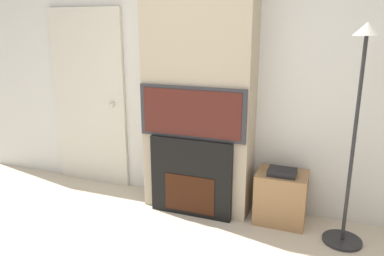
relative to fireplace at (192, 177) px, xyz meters
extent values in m
cube|color=silver|center=(0.00, 0.40, 0.96)|extent=(6.00, 0.06, 2.70)
cube|color=tan|center=(0.00, 0.19, 0.96)|extent=(1.06, 0.37, 2.70)
cube|color=black|center=(0.00, 0.00, 0.00)|extent=(0.81, 0.14, 0.78)
cube|color=#33160A|center=(0.00, -0.07, -0.15)|extent=(0.50, 0.01, 0.37)
cube|color=#2D2D33|center=(0.00, 0.00, 0.64)|extent=(1.04, 0.06, 0.49)
cube|color=#471914|center=(0.00, -0.03, 0.64)|extent=(0.95, 0.01, 0.43)
cylinder|color=#262628|center=(1.40, -0.02, -0.37)|extent=(0.33, 0.33, 0.03)
cylinder|color=#262628|center=(1.40, -0.02, 0.49)|extent=(0.03, 0.03, 1.71)
cone|color=#B7B2A3|center=(1.40, -0.02, 1.40)|extent=(0.20, 0.20, 0.10)
cube|color=#997047|center=(0.84, 0.15, -0.14)|extent=(0.46, 0.36, 0.49)
cube|color=black|center=(0.84, 0.12, 0.12)|extent=(0.25, 0.20, 0.05)
cube|color=beige|center=(-1.38, 0.35, 0.61)|extent=(0.92, 0.04, 2.00)
sphere|color=silver|center=(-1.06, 0.31, 0.57)|extent=(0.06, 0.06, 0.06)
camera|label=1|loc=(1.20, -3.16, 1.42)|focal=35.00mm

